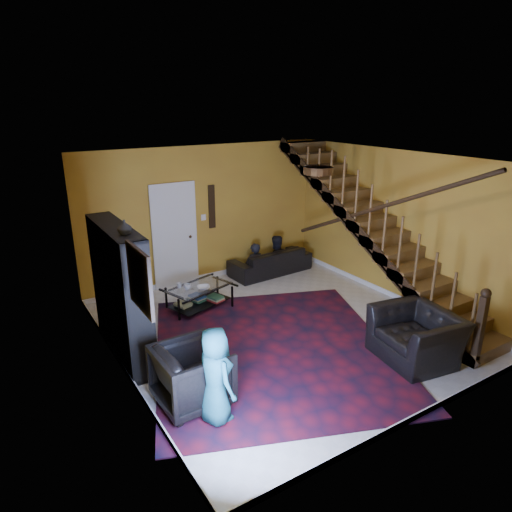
# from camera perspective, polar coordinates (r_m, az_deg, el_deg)

# --- Properties ---
(floor) EXTENTS (5.50, 5.50, 0.00)m
(floor) POSITION_cam_1_polar(r_m,az_deg,el_deg) (7.73, 3.08, -9.12)
(floor) COLOR beige
(floor) RESTS_ON ground
(room) EXTENTS (5.50, 5.50, 5.50)m
(room) POSITION_cam_1_polar(r_m,az_deg,el_deg) (8.20, -10.09, -7.30)
(room) COLOR gold
(room) RESTS_ON ground
(staircase) EXTENTS (0.95, 5.02, 3.18)m
(staircase) POSITION_cam_1_polar(r_m,az_deg,el_deg) (8.54, 15.02, 3.10)
(staircase) COLOR brown
(staircase) RESTS_ON floor
(bookshelf) EXTENTS (0.35, 1.80, 2.00)m
(bookshelf) POSITION_cam_1_polar(r_m,az_deg,el_deg) (6.89, -16.47, -4.69)
(bookshelf) COLOR black
(bookshelf) RESTS_ON floor
(door) EXTENTS (0.82, 0.05, 2.05)m
(door) POSITION_cam_1_polar(r_m,az_deg,el_deg) (9.28, -10.12, 2.30)
(door) COLOR silver
(door) RESTS_ON floor
(framed_picture) EXTENTS (0.04, 0.74, 0.74)m
(framed_picture) POSITION_cam_1_polar(r_m,az_deg,el_deg) (5.21, -14.35, -2.88)
(framed_picture) COLOR maroon
(framed_picture) RESTS_ON room
(wall_hanging) EXTENTS (0.14, 0.03, 0.90)m
(wall_hanging) POSITION_cam_1_polar(r_m,az_deg,el_deg) (9.48, -5.55, 6.16)
(wall_hanging) COLOR black
(wall_hanging) RESTS_ON room
(ceiling_fixture) EXTENTS (0.40, 0.40, 0.10)m
(ceiling_fixture) POSITION_cam_1_polar(r_m,az_deg,el_deg) (6.26, 7.80, 10.55)
(ceiling_fixture) COLOR #3F2814
(ceiling_fixture) RESTS_ON room
(rug) EXTENTS (4.70, 4.98, 0.02)m
(rug) POSITION_cam_1_polar(r_m,az_deg,el_deg) (7.16, 2.13, -11.47)
(rug) COLOR #4F0E1A
(rug) RESTS_ON floor
(sofa) EXTENTS (1.88, 0.82, 0.54)m
(sofa) POSITION_cam_1_polar(r_m,az_deg,el_deg) (10.05, 1.79, -0.63)
(sofa) COLOR black
(sofa) RESTS_ON floor
(armchair_left) EXTENTS (0.88, 0.86, 0.79)m
(armchair_left) POSITION_cam_1_polar(r_m,az_deg,el_deg) (5.91, -7.97, -14.56)
(armchair_left) COLOR black
(armchair_left) RESTS_ON floor
(armchair_right) EXTENTS (1.16, 1.28, 0.74)m
(armchair_right) POSITION_cam_1_polar(r_m,az_deg,el_deg) (7.15, 19.39, -9.42)
(armchair_right) COLOR black
(armchair_right) RESTS_ON floor
(person_adult_a) EXTENTS (0.43, 0.28, 1.17)m
(person_adult_a) POSITION_cam_1_polar(r_m,az_deg,el_deg) (9.94, -0.20, -1.65)
(person_adult_a) COLOR black
(person_adult_a) RESTS_ON sofa
(person_adult_b) EXTENTS (0.67, 0.55, 1.26)m
(person_adult_b) POSITION_cam_1_polar(r_m,az_deg,el_deg) (10.21, 2.44, -0.84)
(person_adult_b) COLOR black
(person_adult_b) RESTS_ON sofa
(person_child) EXTENTS (0.44, 0.63, 1.21)m
(person_child) POSITION_cam_1_polar(r_m,az_deg,el_deg) (5.49, -5.11, -14.68)
(person_child) COLOR #1A5963
(person_child) RESTS_ON armchair_left
(coffee_table) EXTENTS (1.25, 0.95, 0.42)m
(coffee_table) POSITION_cam_1_polar(r_m,az_deg,el_deg) (8.42, -7.10, -4.97)
(coffee_table) COLOR black
(coffee_table) RESTS_ON floor
(cup_a) EXTENTS (0.14, 0.14, 0.10)m
(cup_a) POSITION_cam_1_polar(r_m,az_deg,el_deg) (8.23, -8.58, -3.84)
(cup_a) COLOR #999999
(cup_a) RESTS_ON coffee_table
(cup_b) EXTENTS (0.12, 0.12, 0.09)m
(cup_b) POSITION_cam_1_polar(r_m,az_deg,el_deg) (8.34, -9.56, -3.64)
(cup_b) COLOR #999999
(cup_b) RESTS_ON coffee_table
(bowl) EXTENTS (0.29, 0.29, 0.06)m
(bowl) POSITION_cam_1_polar(r_m,az_deg,el_deg) (8.23, -6.57, -3.94)
(bowl) COLOR #999999
(bowl) RESTS_ON coffee_table
(vase) EXTENTS (0.18, 0.18, 0.19)m
(vase) POSITION_cam_1_polar(r_m,az_deg,el_deg) (6.07, -16.12, 3.49)
(vase) COLOR #999999
(vase) RESTS_ON bookshelf
(popcorn_bucket) EXTENTS (0.14, 0.14, 0.16)m
(popcorn_bucket) POSITION_cam_1_polar(r_m,az_deg,el_deg) (6.05, -8.22, -17.10)
(popcorn_bucket) COLOR red
(popcorn_bucket) RESTS_ON rug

